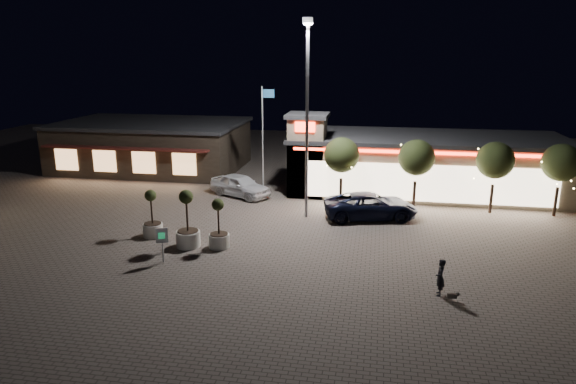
% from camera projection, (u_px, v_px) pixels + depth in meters
% --- Properties ---
extents(ground, '(90.00, 90.00, 0.00)m').
position_uv_depth(ground, '(245.00, 262.00, 26.27)').
color(ground, '#62574F').
rests_on(ground, ground).
extents(retail_building, '(20.40, 8.40, 6.10)m').
position_uv_depth(retail_building, '(418.00, 163.00, 39.09)').
color(retail_building, gray).
rests_on(retail_building, ground).
extents(restaurant_building, '(16.40, 11.00, 4.30)m').
position_uv_depth(restaurant_building, '(152.00, 145.00, 47.04)').
color(restaurant_building, '#382D23').
rests_on(restaurant_building, ground).
extents(floodlight_pole, '(0.60, 0.40, 12.38)m').
position_uv_depth(floodlight_pole, '(307.00, 108.00, 31.68)').
color(floodlight_pole, gray).
rests_on(floodlight_pole, ground).
extents(flagpole, '(0.95, 0.10, 8.00)m').
position_uv_depth(flagpole, '(264.00, 131.00, 37.69)').
color(flagpole, white).
rests_on(flagpole, ground).
extents(string_tree_a, '(2.42, 2.42, 4.79)m').
position_uv_depth(string_tree_a, '(342.00, 155.00, 35.10)').
color(string_tree_a, '#332319').
rests_on(string_tree_a, ground).
extents(string_tree_b, '(2.42, 2.42, 4.79)m').
position_uv_depth(string_tree_b, '(417.00, 158.00, 34.25)').
color(string_tree_b, '#332319').
rests_on(string_tree_b, ground).
extents(string_tree_c, '(2.42, 2.42, 4.79)m').
position_uv_depth(string_tree_c, '(495.00, 161.00, 33.40)').
color(string_tree_c, '#332319').
rests_on(string_tree_c, ground).
extents(string_tree_d, '(2.42, 2.42, 4.79)m').
position_uv_depth(string_tree_d, '(561.00, 163.00, 32.72)').
color(string_tree_d, '#332319').
rests_on(string_tree_d, ground).
extents(pickup_truck, '(6.44, 4.05, 1.66)m').
position_uv_depth(pickup_truck, '(371.00, 206.00, 33.01)').
color(pickup_truck, black).
rests_on(pickup_truck, ground).
extents(white_sedan, '(5.25, 4.00, 1.67)m').
position_uv_depth(white_sedan, '(240.00, 185.00, 38.03)').
color(white_sedan, silver).
rests_on(white_sedan, ground).
extents(pedestrian, '(0.42, 0.62, 1.67)m').
position_uv_depth(pedestrian, '(440.00, 277.00, 22.49)').
color(pedestrian, black).
rests_on(pedestrian, ground).
extents(dog, '(0.52, 0.23, 0.28)m').
position_uv_depth(dog, '(454.00, 295.00, 22.08)').
color(dog, '#59514C').
rests_on(dog, ground).
extents(planter_left, '(1.14, 1.14, 2.81)m').
position_uv_depth(planter_left, '(152.00, 222.00, 29.70)').
color(planter_left, white).
rests_on(planter_left, ground).
extents(planter_mid, '(1.32, 1.32, 3.24)m').
position_uv_depth(planter_mid, '(188.00, 229.00, 28.11)').
color(planter_mid, white).
rests_on(planter_mid, ground).
extents(planter_right, '(1.13, 1.13, 2.79)m').
position_uv_depth(planter_right, '(219.00, 233.00, 28.01)').
color(planter_right, white).
rests_on(planter_right, ground).
extents(valet_sign, '(0.58, 0.28, 1.84)m').
position_uv_depth(valet_sign, '(162.00, 238.00, 25.92)').
color(valet_sign, gray).
rests_on(valet_sign, ground).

